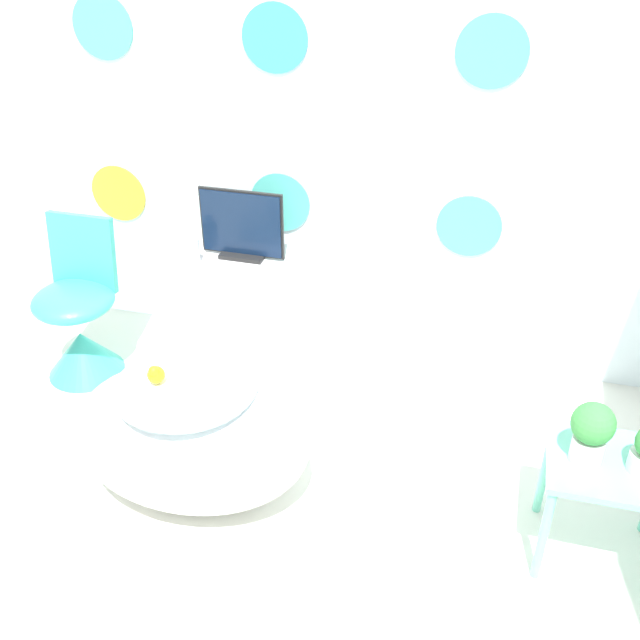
{
  "coord_description": "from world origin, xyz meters",
  "views": [
    {
      "loc": [
        1.02,
        -1.27,
        2.22
      ],
      "look_at": [
        0.44,
        0.92,
        0.78
      ],
      "focal_mm": 42.0,
      "sensor_mm": 36.0,
      "label": 1
    }
  ],
  "objects_px": {
    "vase": "(191,250)",
    "potted_plant_left": "(592,431)",
    "bathtub": "(192,435)",
    "chair": "(80,326)",
    "tv": "(242,228)"
  },
  "relations": [
    {
      "from": "tv",
      "to": "potted_plant_left",
      "type": "bearing_deg",
      "value": -30.27
    },
    {
      "from": "vase",
      "to": "potted_plant_left",
      "type": "distance_m",
      "value": 1.93
    },
    {
      "from": "bathtub",
      "to": "chair",
      "type": "bearing_deg",
      "value": 144.4
    },
    {
      "from": "bathtub",
      "to": "chair",
      "type": "distance_m",
      "value": 1.03
    },
    {
      "from": "chair",
      "to": "bathtub",
      "type": "bearing_deg",
      "value": -35.6
    },
    {
      "from": "bathtub",
      "to": "tv",
      "type": "distance_m",
      "value": 1.05
    },
    {
      "from": "bathtub",
      "to": "potted_plant_left",
      "type": "xyz_separation_m",
      "value": [
        1.45,
        0.04,
        0.31
      ]
    },
    {
      "from": "chair",
      "to": "potted_plant_left",
      "type": "bearing_deg",
      "value": -13.73
    },
    {
      "from": "bathtub",
      "to": "tv",
      "type": "height_order",
      "value": "tv"
    },
    {
      "from": "vase",
      "to": "tv",
      "type": "bearing_deg",
      "value": 30.94
    },
    {
      "from": "chair",
      "to": "tv",
      "type": "relative_size",
      "value": 1.91
    },
    {
      "from": "bathtub",
      "to": "potted_plant_left",
      "type": "bearing_deg",
      "value": 1.67
    },
    {
      "from": "chair",
      "to": "tv",
      "type": "bearing_deg",
      "value": 25.65
    },
    {
      "from": "bathtub",
      "to": "tv",
      "type": "relative_size",
      "value": 2.34
    },
    {
      "from": "vase",
      "to": "potted_plant_left",
      "type": "xyz_separation_m",
      "value": [
        1.76,
        -0.78,
        -0.05
      ]
    }
  ]
}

